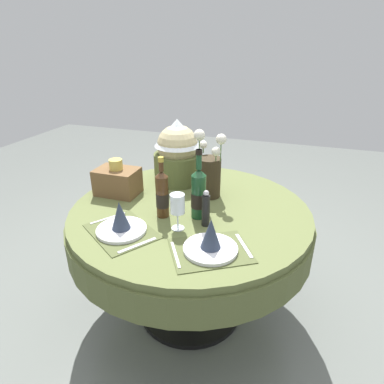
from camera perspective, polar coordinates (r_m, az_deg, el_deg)
name	(u,v)px	position (r m, az deg, el deg)	size (l,w,h in m)	color
ground	(190,308)	(2.24, -0.28, -19.46)	(8.00, 8.00, 0.00)	slate
dining_table	(190,227)	(1.87, -0.32, -6.18)	(1.34, 1.34, 0.73)	#5B6638
place_setting_left	(121,223)	(1.60, -12.26, -5.34)	(0.43, 0.41, 0.16)	#4E562F
place_setting_right	(211,242)	(1.43, 3.26, -8.65)	(0.43, 0.40, 0.16)	#4E562F
flower_vase	(209,173)	(1.89, 3.00, 3.38)	(0.18, 0.18, 0.41)	#332819
wine_bottle_left	(162,194)	(1.68, -5.19, -0.36)	(0.07, 0.07, 0.32)	#422814
wine_bottle_centre	(199,193)	(1.66, 1.15, -0.22)	(0.08, 0.08, 0.36)	#194223
wine_glass_right	(177,205)	(1.55, -2.55, -2.20)	(0.07, 0.07, 0.18)	silver
pepper_mill	(206,209)	(1.60, 2.42, -3.03)	(0.04, 0.04, 0.19)	black
gift_tub_back_left	(178,150)	(2.08, -2.53, 7.35)	(0.30, 0.30, 0.41)	#566033
woven_basket_side_left	(118,181)	(1.99, -12.84, 1.94)	(0.25, 0.17, 0.21)	brown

